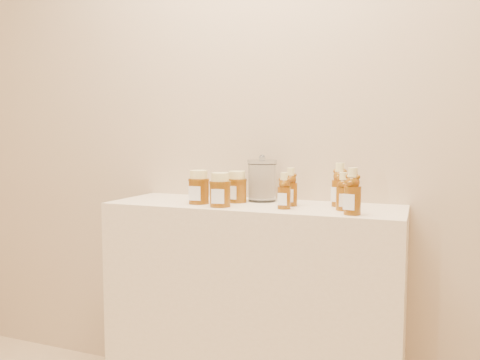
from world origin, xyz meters
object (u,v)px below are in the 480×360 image
at_px(display_table, 253,311).
at_px(bear_bottle_back_left, 291,184).
at_px(glass_canister, 262,179).
at_px(honey_jar_left, 199,187).
at_px(bear_bottle_front_left, 284,188).

distance_m(display_table, bear_bottle_back_left, 0.56).
xyz_separation_m(display_table, glass_canister, (0.01, 0.10, 0.55)).
relative_size(bear_bottle_back_left, honey_jar_left, 1.24).
distance_m(display_table, honey_jar_left, 0.56).
xyz_separation_m(bear_bottle_front_left, honey_jar_left, (-0.37, 0.01, -0.01)).
xyz_separation_m(honey_jar_left, glass_canister, (0.22, 0.17, 0.03)).
xyz_separation_m(bear_bottle_back_left, bear_bottle_front_left, (-0.00, -0.09, -0.01)).
bearing_deg(honey_jar_left, glass_canister, 35.47).
distance_m(honey_jar_left, glass_canister, 0.28).
bearing_deg(honey_jar_left, bear_bottle_front_left, -3.48).
distance_m(bear_bottle_back_left, bear_bottle_front_left, 0.09).
bearing_deg(bear_bottle_back_left, display_table, -176.23).
height_order(bear_bottle_back_left, honey_jar_left, bear_bottle_back_left).
height_order(display_table, bear_bottle_front_left, bear_bottle_front_left).
distance_m(bear_bottle_front_left, honey_jar_left, 0.37).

